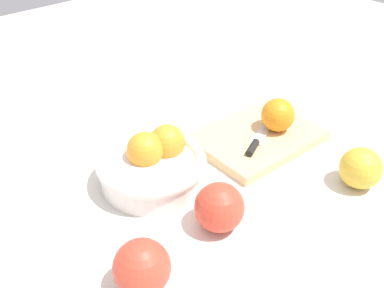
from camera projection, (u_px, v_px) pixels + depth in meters
ground_plane at (241, 186)px, 0.79m from camera, size 2.40×2.40×0.00m
bowl at (153, 164)px, 0.78m from camera, size 0.19×0.19×0.10m
cutting_board at (258, 137)px, 0.91m from camera, size 0.25×0.19×0.02m
orange_on_board at (278, 115)px, 0.89m from camera, size 0.07×0.07×0.07m
knife at (258, 140)px, 0.87m from camera, size 0.15×0.08×0.01m
apple_front_right at (361, 168)px, 0.78m from camera, size 0.07×0.07×0.07m
apple_front_left at (142, 267)px, 0.59m from camera, size 0.08×0.08×0.08m
apple_front_left_2 at (219, 207)px, 0.69m from camera, size 0.08×0.08×0.08m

